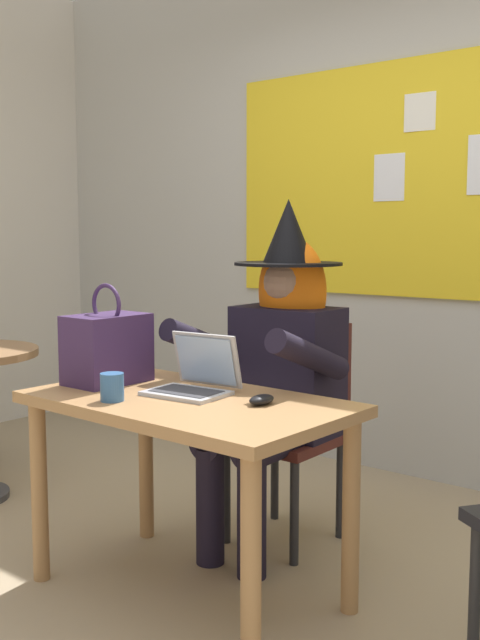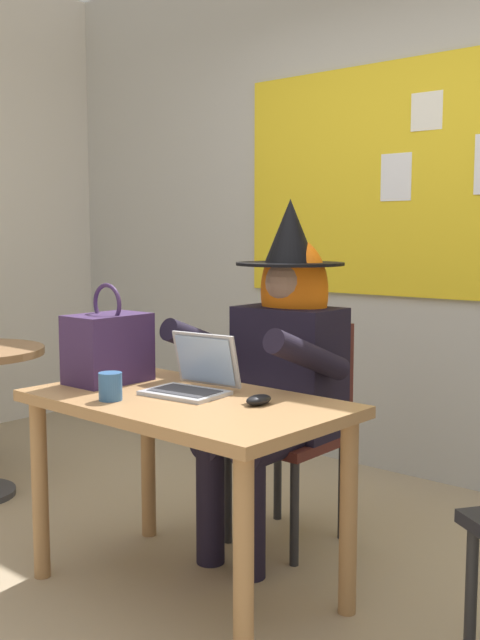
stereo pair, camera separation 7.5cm
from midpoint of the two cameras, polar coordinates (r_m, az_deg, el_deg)
name	(u,v)px [view 2 (the right image)]	position (r m, az deg, el deg)	size (l,w,h in m)	color
ground_plane	(192,615)	(2.72, -2.80, -21.35)	(24.00, 24.00, 0.00)	tan
wall_back_bulletin	(448,195)	(3.95, 15.95, 9.10)	(5.67, 1.93, 2.91)	#B2B2AD
desk_main	(186,428)	(2.64, -3.30, -8.17)	(1.13, 0.67, 0.71)	#A37547
chair_at_desk	(297,417)	(3.19, 5.04, -7.31)	(0.42, 0.42, 0.91)	#4C1E19
person_costumed	(280,354)	(3.04, 3.78, -2.60)	(0.60, 0.69, 1.41)	black
laptop	(193,380)	(2.69, -2.75, -4.52)	(0.30, 0.27, 0.21)	#B7B7BC
computer_mouse	(259,400)	(2.50, 2.29, -6.04)	(0.06, 0.10, 0.03)	black
handbag	(108,347)	(2.90, -9.21, -2.04)	(0.20, 0.30, 0.38)	#38234C
coffee_mug	(110,386)	(2.59, -8.94, -4.98)	(0.08, 0.08, 0.10)	#336099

